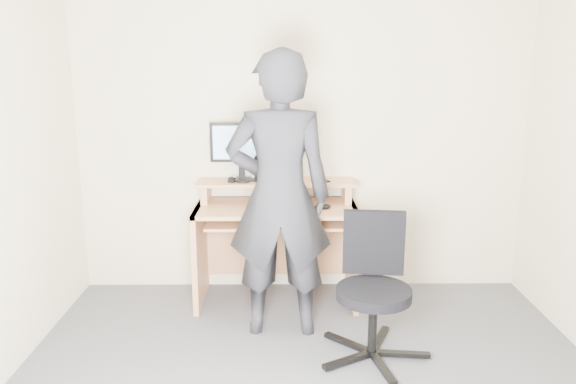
{
  "coord_description": "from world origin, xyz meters",
  "views": [
    {
      "loc": [
        -0.15,
        -2.6,
        1.81
      ],
      "look_at": [
        -0.12,
        1.05,
        0.95
      ],
      "focal_mm": 35.0,
      "sensor_mm": 36.0,
      "label": 1
    }
  ],
  "objects_px": {
    "desk": "(276,229)",
    "person": "(279,196)",
    "monitor": "(241,146)",
    "office_chair": "(373,282)"
  },
  "relations": [
    {
      "from": "desk",
      "to": "person",
      "type": "xyz_separation_m",
      "value": [
        0.02,
        -0.58,
        0.4
      ]
    },
    {
      "from": "monitor",
      "to": "person",
      "type": "height_order",
      "value": "person"
    },
    {
      "from": "desk",
      "to": "monitor",
      "type": "bearing_deg",
      "value": 162.41
    },
    {
      "from": "person",
      "to": "office_chair",
      "type": "bearing_deg",
      "value": 150.17
    },
    {
      "from": "monitor",
      "to": "desk",
      "type": "bearing_deg",
      "value": -18.19
    },
    {
      "from": "monitor",
      "to": "office_chair",
      "type": "xyz_separation_m",
      "value": [
        0.87,
        -0.98,
        -0.7
      ]
    },
    {
      "from": "desk",
      "to": "office_chair",
      "type": "bearing_deg",
      "value": -55.88
    },
    {
      "from": "monitor",
      "to": "person",
      "type": "xyz_separation_m",
      "value": [
        0.29,
        -0.66,
        -0.23
      ]
    },
    {
      "from": "desk",
      "to": "office_chair",
      "type": "height_order",
      "value": "desk"
    },
    {
      "from": "desk",
      "to": "office_chair",
      "type": "relative_size",
      "value": 1.38
    }
  ]
}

